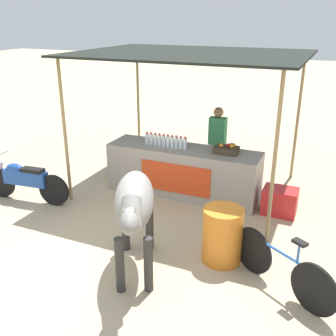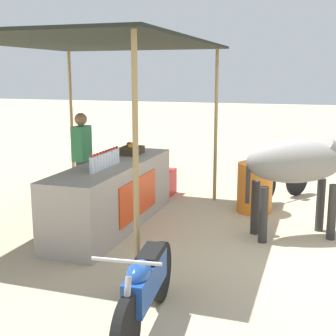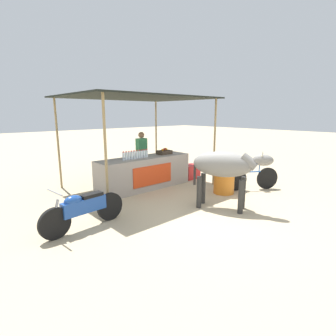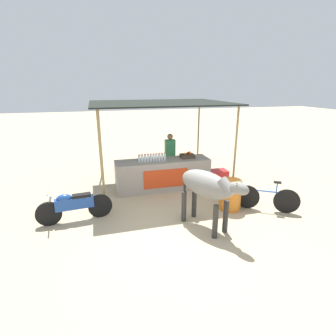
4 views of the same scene
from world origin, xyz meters
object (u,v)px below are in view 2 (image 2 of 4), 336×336
(cooler_box, at_px, (161,183))
(cow, at_px, (300,165))
(vendor_behind_counter, at_px, (82,162))
(motorcycle_parked, at_px, (145,286))
(fruit_crate, at_px, (131,150))
(stall_counter, at_px, (113,195))
(water_barrel, at_px, (255,188))
(bicycle_leaning, at_px, (281,181))

(cooler_box, xyz_separation_m, cow, (-1.56, -2.56, 0.79))
(vendor_behind_counter, bearing_deg, motorcycle_parked, -143.74)
(fruit_crate, relative_size, cooler_box, 0.73)
(cow, distance_m, motorcycle_parked, 3.27)
(vendor_behind_counter, bearing_deg, stall_counter, -121.07)
(water_barrel, height_order, bicycle_leaning, bicycle_leaning)
(water_barrel, relative_size, cow, 0.46)
(stall_counter, height_order, cooler_box, stall_counter)
(bicycle_leaning, bearing_deg, cooler_box, 99.18)
(fruit_crate, bearing_deg, stall_counter, -176.16)
(fruit_crate, bearing_deg, water_barrel, -74.93)
(cooler_box, distance_m, cow, 3.10)
(stall_counter, height_order, water_barrel, stall_counter)
(cooler_box, xyz_separation_m, water_barrel, (-0.54, -1.83, 0.17))
(water_barrel, bearing_deg, stall_counter, 125.60)
(fruit_crate, relative_size, motorcycle_parked, 0.24)
(fruit_crate, relative_size, bicycle_leaning, 0.31)
(cooler_box, distance_m, motorcycle_parked, 4.77)
(vendor_behind_counter, relative_size, cow, 0.92)
(cooler_box, bearing_deg, water_barrel, -106.39)
(cooler_box, relative_size, motorcycle_parked, 0.33)
(vendor_behind_counter, xyz_separation_m, cooler_box, (1.46, -0.85, -0.61))
(fruit_crate, distance_m, water_barrel, 2.14)
(vendor_behind_counter, relative_size, bicycle_leaning, 1.16)
(bicycle_leaning, bearing_deg, motorcycle_parked, 171.12)
(water_barrel, bearing_deg, fruit_crate, 105.07)
(vendor_behind_counter, bearing_deg, fruit_crate, -60.68)
(water_barrel, distance_m, cow, 1.40)
(vendor_behind_counter, distance_m, cooler_box, 1.80)
(bicycle_leaning, bearing_deg, fruit_crate, 121.34)
(stall_counter, distance_m, water_barrel, 2.37)
(stall_counter, relative_size, fruit_crate, 6.82)
(motorcycle_parked, xyz_separation_m, bicycle_leaning, (4.91, -0.77, -0.08))
(stall_counter, height_order, fruit_crate, fruit_crate)
(stall_counter, xyz_separation_m, cow, (0.36, -2.66, 0.55))
(cow, height_order, motorcycle_parked, cow)
(cow, distance_m, bicycle_leaning, 2.06)
(vendor_behind_counter, bearing_deg, water_barrel, -70.95)
(cooler_box, relative_size, bicycle_leaning, 0.42)
(cooler_box, relative_size, cow, 0.33)
(stall_counter, relative_size, bicycle_leaning, 2.10)
(fruit_crate, height_order, bicycle_leaning, fruit_crate)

